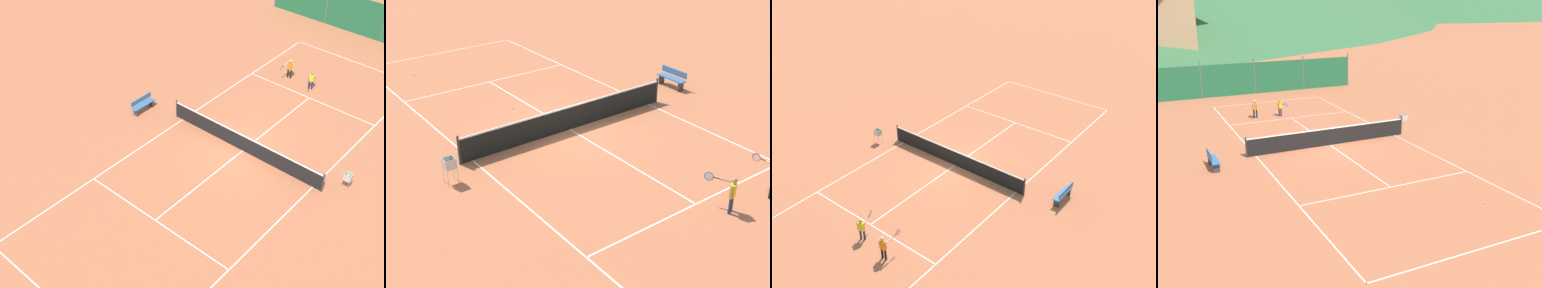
% 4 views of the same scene
% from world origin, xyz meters
% --- Properties ---
extents(ground_plane, '(600.00, 600.00, 0.00)m').
position_xyz_m(ground_plane, '(0.00, 0.00, 0.00)').
color(ground_plane, '#B7603D').
extents(court_line_markings, '(8.25, 23.85, 0.01)m').
position_xyz_m(court_line_markings, '(0.00, 0.00, 0.00)').
color(court_line_markings, white).
rests_on(court_line_markings, ground).
extents(tennis_net, '(9.18, 0.08, 1.06)m').
position_xyz_m(tennis_net, '(0.00, 0.00, 0.50)').
color(tennis_net, '#2D2D2D').
rests_on(tennis_net, ground).
extents(windscreen_fence_far, '(17.28, 0.08, 2.90)m').
position_xyz_m(windscreen_fence_far, '(-0.00, 15.50, 1.31)').
color(windscreen_fence_far, '#1E6038').
rests_on(windscreen_fence_far, ground).
extents(player_near_service, '(0.44, 1.00, 1.15)m').
position_xyz_m(player_near_service, '(-0.47, 7.21, 0.68)').
color(player_near_service, '#23284C').
rests_on(player_near_service, ground).
extents(player_near_baseline, '(0.42, 1.04, 1.25)m').
position_xyz_m(player_near_baseline, '(-2.13, 7.46, 0.73)').
color(player_near_baseline, black).
rests_on(player_near_baseline, ground).
extents(tennis_ball_mid_court, '(0.07, 0.07, 0.07)m').
position_xyz_m(tennis_ball_mid_court, '(-4.43, 8.40, 0.03)').
color(tennis_ball_mid_court, '#CCE033').
rests_on(tennis_ball_mid_court, ground).
extents(tennis_ball_by_net_right, '(0.07, 0.07, 0.07)m').
position_xyz_m(tennis_ball_by_net_right, '(3.12, -0.59, 0.03)').
color(tennis_ball_by_net_right, '#CCE033').
rests_on(tennis_ball_by_net_right, ground).
extents(tennis_ball_alley_right, '(0.07, 0.07, 0.07)m').
position_xyz_m(tennis_ball_alley_right, '(2.50, -9.36, 0.03)').
color(tennis_ball_alley_right, '#CCE033').
rests_on(tennis_ball_alley_right, ground).
extents(tennis_ball_by_net_left, '(0.07, 0.07, 0.07)m').
position_xyz_m(tennis_ball_by_net_left, '(0.78, -3.00, 0.03)').
color(tennis_ball_by_net_left, '#CCE033').
rests_on(tennis_ball_by_net_left, ground).
extents(tennis_ball_near_corner, '(0.07, 0.07, 0.07)m').
position_xyz_m(tennis_ball_near_corner, '(-1.29, -1.19, 0.03)').
color(tennis_ball_near_corner, '#CCE033').
rests_on(tennis_ball_near_corner, ground).
extents(tennis_ball_service_box, '(0.07, 0.07, 0.07)m').
position_xyz_m(tennis_ball_service_box, '(-4.99, 10.08, 0.03)').
color(tennis_ball_service_box, '#CCE033').
rests_on(tennis_ball_service_box, ground).
extents(ball_hopper, '(0.36, 0.36, 0.89)m').
position_xyz_m(ball_hopper, '(5.30, 0.94, 0.66)').
color(ball_hopper, '#B7B7BC').
rests_on(ball_hopper, ground).
extents(courtside_bench, '(0.36, 1.50, 0.84)m').
position_xyz_m(courtside_bench, '(-6.34, -0.84, 0.45)').
color(courtside_bench, '#336699').
rests_on(courtside_bench, ground).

